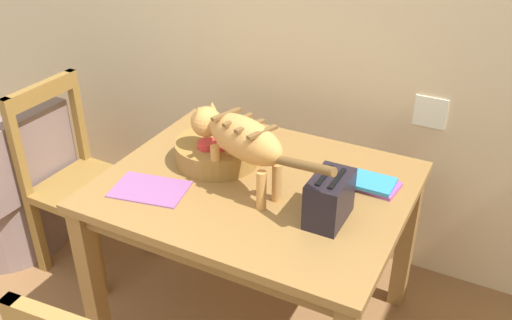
% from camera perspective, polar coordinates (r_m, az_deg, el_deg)
% --- Properties ---
extents(wall_rear, '(4.94, 0.11, 2.50)m').
position_cam_1_polar(wall_rear, '(2.65, 6.29, 15.53)').
color(wall_rear, beige).
rests_on(wall_rear, ground_plane).
extents(dining_table, '(1.15, 0.94, 0.74)m').
position_cam_1_polar(dining_table, '(2.23, 0.00, -4.24)').
color(dining_table, olive).
rests_on(dining_table, ground_plane).
extents(cat, '(0.67, 0.30, 0.30)m').
position_cam_1_polar(cat, '(2.05, -1.71, 2.20)').
color(cat, '#C98C47').
rests_on(cat, dining_table).
extents(saucer_bowl, '(0.17, 0.17, 0.03)m').
position_cam_1_polar(saucer_bowl, '(2.28, -4.84, -0.40)').
color(saucer_bowl, '#B3B9B4').
rests_on(saucer_bowl, dining_table).
extents(coffee_mug, '(0.12, 0.08, 0.09)m').
position_cam_1_polar(coffee_mug, '(2.25, -4.82, 0.87)').
color(coffee_mug, red).
rests_on(coffee_mug, saucer_bowl).
extents(magazine, '(0.31, 0.23, 0.01)m').
position_cam_1_polar(magazine, '(2.17, -10.66, -2.92)').
color(magazine, '#8F5491').
rests_on(magazine, dining_table).
extents(book_stack, '(0.19, 0.15, 0.03)m').
position_cam_1_polar(book_stack, '(2.19, 11.76, -2.37)').
color(book_stack, '#984C9B').
rests_on(book_stack, dining_table).
extents(wicker_basket, '(0.34, 0.34, 0.09)m').
position_cam_1_polar(wicker_basket, '(2.31, -3.95, 0.91)').
color(wicker_basket, olive).
rests_on(wicker_basket, dining_table).
extents(toaster, '(0.12, 0.20, 0.18)m').
position_cam_1_polar(toaster, '(1.95, 7.40, -3.88)').
color(toaster, black).
rests_on(toaster, dining_table).
extents(wooden_chair_near, '(0.43, 0.43, 0.93)m').
position_cam_1_polar(wooden_chair_near, '(2.84, -17.30, -2.16)').
color(wooden_chair_near, olive).
rests_on(wooden_chair_near, ground_plane).
extents(wicker_armchair, '(0.60, 0.61, 0.78)m').
position_cam_1_polar(wicker_armchair, '(3.20, -23.87, -3.54)').
color(wicker_armchair, '#7E6760').
rests_on(wicker_armchair, ground_plane).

